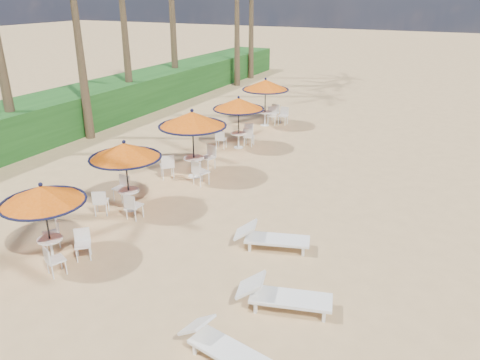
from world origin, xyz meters
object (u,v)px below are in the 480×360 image
(station_2, at_px, (192,128))
(station_0, at_px, (46,204))
(lounger_near, at_px, (221,345))
(lounger_mid, at_px, (281,295))
(station_3, at_px, (239,110))
(station_1, at_px, (124,160))
(station_4, at_px, (267,91))
(lounger_far, at_px, (269,237))

(station_2, bearing_deg, station_0, -91.67)
(lounger_near, xyz_separation_m, lounger_mid, (0.46, 1.84, 0.03))
(station_2, relative_size, lounger_mid, 1.20)
(station_0, xyz_separation_m, station_3, (0.14, 10.26, 0.11))
(station_1, bearing_deg, station_4, 90.00)
(station_3, xyz_separation_m, lounger_near, (5.25, -11.43, -1.35))
(station_0, xyz_separation_m, lounger_mid, (5.84, 0.67, -1.21))
(station_3, bearing_deg, lounger_mid, -59.25)
(station_4, bearing_deg, lounger_far, -66.67)
(station_2, distance_m, station_3, 3.82)
(station_4, height_order, lounger_mid, station_4)
(station_1, bearing_deg, station_2, 83.32)
(station_2, relative_size, lounger_near, 1.33)
(station_3, height_order, lounger_near, station_3)
(station_1, relative_size, station_2, 0.89)
(lounger_far, bearing_deg, station_2, 125.14)
(station_4, distance_m, lounger_mid, 14.81)
(station_4, bearing_deg, station_1, -90.00)
(station_4, xyz_separation_m, lounger_mid, (6.03, -13.45, -1.42))
(station_0, distance_m, lounger_near, 5.65)
(lounger_near, relative_size, lounger_mid, 0.90)
(station_3, xyz_separation_m, station_4, (-0.33, 3.87, 0.10))
(station_0, xyz_separation_m, station_4, (-0.20, 14.13, 0.21))
(station_1, distance_m, lounger_far, 5.02)
(station_2, bearing_deg, lounger_far, -38.49)
(station_0, relative_size, lounger_far, 1.03)
(station_3, height_order, lounger_far, station_3)
(station_1, relative_size, station_4, 0.94)
(station_3, height_order, station_4, station_4)
(station_4, bearing_deg, station_0, -89.20)
(station_2, distance_m, lounger_far, 5.89)
(station_0, relative_size, station_1, 0.94)
(station_0, height_order, lounger_far, station_0)
(station_4, xyz_separation_m, lounger_near, (5.58, -15.29, -1.45))
(station_0, bearing_deg, station_4, 90.80)
(station_4, bearing_deg, lounger_near, -69.96)
(station_0, distance_m, lounger_mid, 6.00)
(station_2, bearing_deg, station_3, 90.79)
(lounger_near, xyz_separation_m, lounger_far, (-0.74, 4.07, 0.02))
(station_0, bearing_deg, lounger_far, 32.04)
(station_0, xyz_separation_m, station_1, (-0.20, 3.16, 0.10))
(station_0, bearing_deg, station_1, 93.57)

